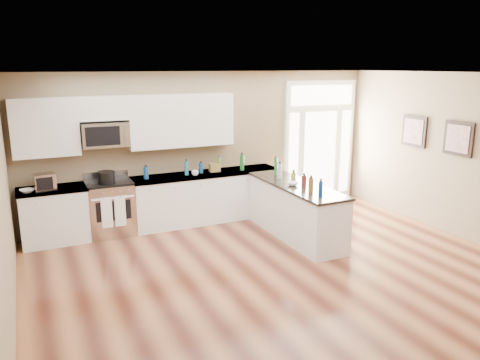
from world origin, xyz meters
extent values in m
plane|color=#461E13|center=(0.00, 0.00, 0.00)|extent=(8.00, 8.00, 0.00)
plane|color=#877355|center=(0.00, 4.00, 1.40)|extent=(7.00, 0.00, 7.00)
plane|color=white|center=(0.00, 0.00, 2.80)|extent=(8.00, 8.00, 0.00)
cube|color=silver|center=(-2.87, 3.69, 0.45)|extent=(1.06, 0.62, 0.90)
cube|color=black|center=(-2.87, 3.69, 0.05)|extent=(1.02, 0.52, 0.10)
cube|color=black|center=(-2.87, 3.69, 0.92)|extent=(1.10, 0.66, 0.04)
cube|color=silver|center=(-0.16, 3.69, 0.45)|extent=(2.81, 0.62, 0.90)
cube|color=black|center=(-0.16, 3.69, 0.05)|extent=(2.77, 0.52, 0.10)
cube|color=black|center=(-0.16, 3.69, 0.92)|extent=(2.85, 0.66, 0.04)
cube|color=silver|center=(0.93, 2.24, 0.45)|extent=(0.65, 2.28, 0.90)
cube|color=black|center=(0.93, 2.24, 0.05)|extent=(0.61, 2.18, 0.10)
cube|color=black|center=(0.93, 2.24, 0.92)|extent=(0.69, 2.32, 0.04)
cube|color=silver|center=(-2.88, 3.83, 1.93)|extent=(1.04, 0.33, 0.95)
cube|color=silver|center=(-0.57, 3.83, 1.93)|extent=(1.94, 0.33, 0.95)
cube|color=silver|center=(-1.95, 3.83, 2.20)|extent=(0.82, 0.33, 0.40)
cube|color=silver|center=(-1.95, 3.80, 1.76)|extent=(0.78, 0.40, 0.42)
cube|color=black|center=(-2.01, 3.59, 1.76)|extent=(0.56, 0.01, 0.32)
cube|color=white|center=(2.55, 3.96, 1.30)|extent=(1.70, 0.08, 2.60)
cube|color=white|center=(2.55, 3.91, 1.05)|extent=(0.78, 0.02, 1.80)
cube|color=white|center=(1.89, 3.91, 1.05)|extent=(0.22, 0.02, 1.80)
cube|color=white|center=(3.21, 3.91, 1.05)|extent=(0.22, 0.02, 1.80)
cube|color=white|center=(2.55, 3.91, 2.30)|extent=(1.50, 0.02, 0.40)
cube|color=black|center=(3.47, 2.20, 1.70)|extent=(0.04, 0.58, 0.58)
cube|color=#87364E|center=(3.45, 2.20, 1.70)|extent=(0.01, 0.46, 0.46)
cube|color=black|center=(3.47, 1.20, 1.70)|extent=(0.04, 0.58, 0.58)
cube|color=#87364E|center=(3.45, 1.20, 1.70)|extent=(0.01, 0.46, 0.46)
cube|color=silver|center=(-1.95, 3.69, 0.46)|extent=(0.78, 0.64, 0.92)
cube|color=black|center=(-1.95, 3.69, 0.94)|extent=(0.78, 0.60, 0.03)
cube|color=silver|center=(-1.95, 3.99, 1.01)|extent=(0.78, 0.04, 0.14)
cube|color=black|center=(-1.95, 3.37, 0.52)|extent=(0.58, 0.01, 0.34)
cylinder|color=silver|center=(-1.95, 3.34, 0.74)|extent=(0.70, 0.02, 0.02)
cube|color=white|center=(-2.07, 3.33, 0.50)|extent=(0.18, 0.02, 0.50)
cube|color=white|center=(-1.85, 3.33, 0.50)|extent=(0.18, 0.02, 0.50)
cylinder|color=black|center=(-2.00, 3.60, 1.06)|extent=(0.35, 0.35, 0.22)
cube|color=silver|center=(-2.98, 3.60, 1.08)|extent=(0.36, 0.30, 0.27)
cube|color=olive|center=(0.03, 3.72, 1.02)|extent=(0.20, 0.15, 0.16)
imported|color=white|center=(-3.25, 3.57, 0.97)|extent=(0.27, 0.27, 0.05)
imported|color=white|center=(0.82, 2.17, 0.97)|extent=(0.25, 0.25, 0.06)
imported|color=white|center=(-0.43, 3.55, 0.99)|extent=(0.12, 0.12, 0.10)
cylinder|color=#19591E|center=(0.55, 3.60, 1.09)|extent=(0.08, 0.08, 0.31)
cylinder|color=navy|center=(-1.30, 3.67, 1.05)|extent=(0.09, 0.09, 0.21)
cylinder|color=brown|center=(0.87, 1.70, 1.06)|extent=(0.08, 0.08, 0.24)
cylinder|color=olive|center=(0.94, 2.35, 1.03)|extent=(0.08, 0.08, 0.18)
cylinder|color=#26727F|center=(-0.55, 3.67, 1.07)|extent=(0.07, 0.07, 0.26)
cylinder|color=#591919|center=(0.96, 2.05, 1.03)|extent=(0.08, 0.08, 0.19)
cylinder|color=#B2B2B7|center=(0.87, 2.70, 1.08)|extent=(0.08, 0.08, 0.27)
cylinder|color=navy|center=(0.85, 1.40, 1.06)|extent=(0.06, 0.06, 0.25)
cylinder|color=#3F7226|center=(0.10, 3.68, 1.08)|extent=(0.06, 0.06, 0.28)
cylinder|color=#19591E|center=(0.95, 3.00, 1.10)|extent=(0.06, 0.06, 0.32)
cylinder|color=navy|center=(-0.25, 3.71, 1.03)|extent=(0.08, 0.08, 0.19)
camera|label=1|loc=(-3.19, -4.36, 2.90)|focal=35.00mm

